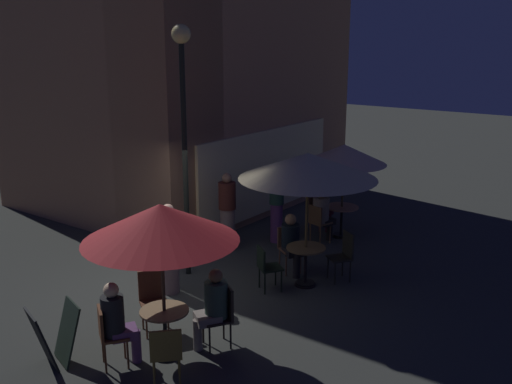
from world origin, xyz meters
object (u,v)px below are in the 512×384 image
at_px(cafe_table_1, 165,323).
at_px(cafe_chair_4, 223,311).
at_px(cafe_table_0, 306,257).
at_px(cafe_chair_0, 288,245).
at_px(cafe_table_2, 342,214).
at_px(cafe_chair_6, 108,332).
at_px(patio_umbrella_0, 308,166).
at_px(patio_umbrella_2, 344,155).
at_px(cafe_chair_2, 344,252).
at_px(street_lamp_near_corner, 183,102).
at_px(cafe_chair_1, 266,265).
at_px(patron_standing_6, 169,249).
at_px(cafe_chair_3, 166,350).
at_px(cafe_chair_7, 318,220).
at_px(patio_umbrella_1, 160,223).
at_px(cafe_chair_5, 153,295).
at_px(patron_seated_4, 322,203).
at_px(menu_sandwich_board, 55,336).
at_px(patron_seated_1, 213,304).
at_px(patron_seated_0, 291,240).
at_px(patron_standing_5, 227,212).
at_px(patron_seated_2, 117,319).
at_px(patron_standing_7, 277,204).
at_px(cafe_chair_8, 317,207).
at_px(patron_seated_3, 322,212).

height_order(cafe_table_1, cafe_chair_4, cafe_chair_4).
height_order(cafe_table_0, cafe_chair_0, cafe_chair_0).
distance_m(cafe_table_2, cafe_chair_6, 6.94).
relative_size(patio_umbrella_0, patio_umbrella_2, 1.16).
xyz_separation_m(cafe_chair_2, cafe_chair_6, (-4.71, 1.23, -0.02)).
bearing_deg(cafe_chair_6, street_lamp_near_corner, 57.08).
bearing_deg(cafe_chair_6, cafe_chair_1, 28.18).
distance_m(patio_umbrella_0, patron_standing_6, 2.91).
xyz_separation_m(street_lamp_near_corner, cafe_chair_4, (-1.75, -2.32, -2.84)).
xyz_separation_m(cafe_chair_1, cafe_chair_3, (-3.29, -0.69, 0.02)).
bearing_deg(cafe_table_0, cafe_chair_7, 24.64).
bearing_deg(cafe_chair_0, patio_umbrella_1, -53.08).
relative_size(cafe_chair_5, patron_seated_4, 0.82).
bearing_deg(cafe_chair_0, menu_sandwich_board, -67.12).
bearing_deg(cafe_chair_0, cafe_chair_2, 44.51).
bearing_deg(cafe_table_0, cafe_chair_6, 169.30).
bearing_deg(patron_seated_1, cafe_chair_0, -135.06).
bearing_deg(street_lamp_near_corner, cafe_table_0, -67.81).
xyz_separation_m(street_lamp_near_corner, patron_seated_0, (1.22, -1.64, -2.71)).
distance_m(patio_umbrella_0, patron_seated_1, 3.19).
height_order(street_lamp_near_corner, patron_standing_5, street_lamp_near_corner).
relative_size(street_lamp_near_corner, cafe_table_2, 6.19).
bearing_deg(cafe_chair_7, patron_seated_4, 40.28).
bearing_deg(cafe_chair_4, patio_umbrella_0, -144.66).
height_order(cafe_chair_3, patron_seated_4, patron_seated_4).
height_order(patio_umbrella_1, cafe_chair_2, patio_umbrella_1).
distance_m(patron_seated_0, patron_seated_2, 4.28).
bearing_deg(patron_standing_6, patron_standing_5, 101.01).
height_order(cafe_table_2, patio_umbrella_0, patio_umbrella_0).
height_order(cafe_chair_1, patron_standing_6, patron_standing_6).
bearing_deg(cafe_chair_4, patron_standing_7, -123.49).
height_order(patron_seated_2, patron_standing_6, patron_standing_6).
relative_size(cafe_table_0, cafe_chair_8, 0.87).
distance_m(patron_seated_2, patron_standing_6, 2.49).
bearing_deg(cafe_chair_7, cafe_table_2, 0.00).
bearing_deg(cafe_chair_4, patron_seated_0, -134.92).
xyz_separation_m(street_lamp_near_corner, cafe_chair_7, (3.02, -1.19, -2.84)).
relative_size(cafe_chair_3, patron_seated_4, 0.73).
bearing_deg(patron_seated_1, street_lamp_near_corner, -97.79).
distance_m(patio_umbrella_1, cafe_chair_8, 6.78).
height_order(patio_umbrella_1, cafe_chair_4, patio_umbrella_1).
bearing_deg(cafe_chair_1, cafe_table_2, 41.41).
bearing_deg(cafe_chair_0, cafe_chair_8, 140.69).
distance_m(cafe_chair_2, patron_standing_7, 2.52).
relative_size(street_lamp_near_corner, patron_seated_1, 3.82).
xyz_separation_m(cafe_chair_5, patron_standing_6, (1.18, 0.78, 0.26)).
height_order(cafe_chair_7, patron_seated_2, patron_seated_2).
bearing_deg(cafe_chair_3, cafe_table_2, -37.47).
height_order(patio_umbrella_2, patron_seated_3, patio_umbrella_2).
xyz_separation_m(cafe_chair_2, patron_standing_7, (1.04, 2.27, 0.32)).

